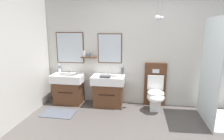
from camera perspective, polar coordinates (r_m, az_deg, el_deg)
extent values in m
cube|color=beige|center=(4.17, 9.77, 6.31)|extent=(4.78, 0.12, 2.55)
cube|color=#4C301E|center=(4.43, -13.11, 6.85)|extent=(0.67, 0.02, 0.73)
cube|color=silver|center=(4.42, -13.16, 6.84)|extent=(0.63, 0.01, 0.69)
cube|color=#4C301E|center=(4.16, -0.69, 6.82)|extent=(0.56, 0.02, 0.68)
cube|color=silver|center=(4.15, -0.72, 6.80)|extent=(0.52, 0.01, 0.64)
cube|color=#56331E|center=(4.22, -7.30, 4.02)|extent=(0.36, 0.14, 0.02)
cylinder|color=white|center=(4.26, -8.82, 5.14)|extent=(0.05, 0.05, 0.14)
cylinder|color=slate|center=(4.23, -7.81, 4.72)|extent=(0.06, 0.06, 0.08)
cylinder|color=slate|center=(4.22, -6.81, 4.86)|extent=(0.05, 0.05, 0.10)
cylinder|color=gray|center=(3.78, 14.45, 20.65)|extent=(0.01, 0.01, 0.55)
sphere|color=silver|center=(3.75, 14.16, 15.71)|extent=(0.11, 0.11, 0.11)
cylinder|color=gray|center=(3.88, 15.68, 20.38)|extent=(0.01, 0.01, 0.55)
sphere|color=silver|center=(3.84, 15.37, 15.55)|extent=(0.09, 0.09, 0.09)
cube|color=#474C56|center=(4.06, -16.49, -12.96)|extent=(0.68, 0.44, 0.01)
cube|color=#56331E|center=(4.47, -13.41, -6.78)|extent=(0.63, 0.45, 0.53)
cube|color=black|center=(4.25, -14.64, -6.98)|extent=(0.35, 0.01, 0.02)
cube|color=white|center=(4.36, -13.65, -2.40)|extent=(0.73, 0.50, 0.18)
cube|color=silver|center=(4.32, -13.85, -1.56)|extent=(0.45, 0.27, 0.03)
cylinder|color=silver|center=(4.51, -12.79, 0.01)|extent=(0.03, 0.03, 0.11)
cylinder|color=silver|center=(4.45, -13.08, 0.46)|extent=(0.02, 0.11, 0.02)
cube|color=#56331E|center=(4.21, -1.13, -7.67)|extent=(0.63, 0.45, 0.53)
cube|color=black|center=(3.97, -1.73, -7.96)|extent=(0.35, 0.01, 0.02)
cube|color=white|center=(4.10, -1.15, -3.03)|extent=(0.73, 0.50, 0.18)
cube|color=silver|center=(4.05, -1.23, -2.14)|extent=(0.45, 0.27, 0.03)
cylinder|color=silver|center=(4.25, -0.68, -0.44)|extent=(0.03, 0.03, 0.11)
cylinder|color=silver|center=(4.18, -0.81, 0.03)|extent=(0.02, 0.11, 0.02)
cube|color=#56331E|center=(4.27, 13.41, -4.38)|extent=(0.48, 0.10, 1.00)
cube|color=silver|center=(4.13, 13.69, -0.36)|extent=(0.15, 0.01, 0.09)
cube|color=white|center=(4.13, 13.43, -9.85)|extent=(0.22, 0.30, 0.34)
ellipsoid|color=white|center=(4.00, 13.63, -8.30)|extent=(0.37, 0.46, 0.24)
torus|color=white|center=(3.97, 13.70, -7.02)|extent=(0.35, 0.35, 0.04)
cube|color=white|center=(4.13, 13.59, -3.90)|extent=(0.35, 0.03, 0.33)
cylinder|color=silver|center=(4.60, -16.23, -0.03)|extent=(0.07, 0.07, 0.09)
cylinder|color=#2D84DB|center=(4.57, -16.11, 0.59)|extent=(0.01, 0.01, 0.16)
cube|color=white|center=(4.56, -16.16, 1.58)|extent=(0.01, 0.02, 0.03)
cylinder|color=#2D84DB|center=(4.60, -16.29, 0.68)|extent=(0.02, 0.01, 0.17)
cube|color=white|center=(4.58, -16.40, 1.69)|extent=(0.01, 0.02, 0.03)
cylinder|color=purple|center=(4.58, -16.40, 0.66)|extent=(0.03, 0.02, 0.17)
cube|color=white|center=(4.55, -16.38, 1.71)|extent=(0.02, 0.02, 0.03)
cylinder|color=#4C4C51|center=(4.18, 3.27, -0.29)|extent=(0.06, 0.06, 0.16)
cylinder|color=silver|center=(4.16, 3.29, 1.05)|extent=(0.02, 0.02, 0.04)
cube|color=#47474C|center=(3.93, -2.11, -2.04)|extent=(0.22, 0.16, 0.04)
cube|color=silver|center=(3.73, 28.57, -0.16)|extent=(0.02, 0.96, 1.90)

